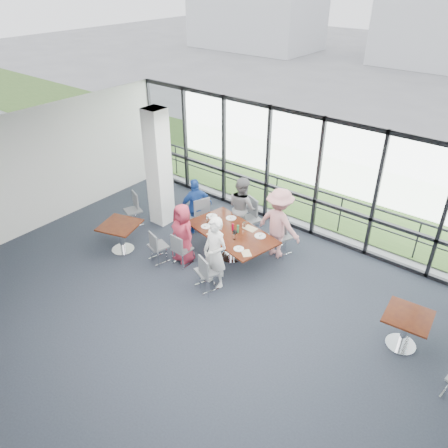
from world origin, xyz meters
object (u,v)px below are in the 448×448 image
Objects in this scene: structural_column at (159,168)px; chair_spare_la at (158,246)px; side_table_left at (120,228)px; chair_main_fl at (250,219)px; chair_main_nl at (182,249)px; chair_main_fr at (280,236)px; chair_main_nr at (207,271)px; chair_spare_lb at (133,210)px; diner_near_right at (215,253)px; main_table at (232,235)px; diner_near_left at (183,233)px; diner_far_right at (279,223)px; side_table_right at (407,321)px; diner_end at (196,206)px; chair_main_end at (194,215)px; diner_far_left at (242,208)px.

chair_spare_la is at bearing -47.25° from structural_column.
side_table_left is 3.33m from chair_main_fl.
chair_main_fr is at bearing 51.58° from chair_main_nl.
chair_main_nr reaches higher than side_table_left.
diner_near_right is at bearing -168.63° from chair_spare_lb.
chair_spare_lb is at bearing 169.52° from chair_main_nl.
diner_near_right is 1.21m from chair_main_nl.
main_table is 3.12m from chair_spare_lb.
diner_near_right is (1.20, -0.26, 0.10)m from diner_near_left.
diner_far_right is at bearing 54.58° from diner_near_left.
side_table_right is 4.74m from chair_main_fl.
side_table_right is 4.01m from diner_near_right.
side_table_left is 2.64m from chair_main_nr.
diner_near_left is (1.49, 0.67, 0.11)m from side_table_left.
chair_main_fl is at bearing 21.45° from structural_column.
diner_end is 1.83m from chair_spare_lb.
chair_main_fl is (2.09, 2.58, -0.15)m from side_table_left.
chair_main_fl is at bearing -129.69° from chair_spare_lb.
chair_main_fr reaches higher than main_table.
chair_main_nl is at bearing -47.21° from diner_near_left.
diner_end is at bearing 173.50° from side_table_right.
chair_main_fl reaches higher than side_table_right.
chair_main_end is (-0.75, 1.26, 0.08)m from chair_main_nl.
diner_near_right is 1.11× the size of diner_end.
main_table is at bearing 123.98° from chair_main_nr.
chair_main_fr is (1.56, 1.86, 0.06)m from chair_main_nl.
diner_far_right is 1.83× the size of chair_main_end.
diner_near_left is 2.02m from chair_main_fl.
diner_near_right is at bearing 93.23° from chair_main_nr.
diner_far_right is 2.09× the size of chair_spare_lb.
diner_far_right is at bearing -140.90° from chair_spare_lb.
chair_spare_lb is (-3.44, 0.63, -0.42)m from diner_near_right.
chair_main_fl is at bearing 77.52° from chair_main_nl.
chair_main_end reaches higher than chair_main_fr.
chair_main_fl is (0.60, 1.91, -0.27)m from diner_near_left.
diner_near_left is 1.33m from diner_end.
chair_main_nl is (-5.05, -0.65, -0.21)m from side_table_right.
side_table_left is at bearing 147.19° from chair_spare_lb.
diner_end is at bearing 165.23° from chair_main_end.
diner_near_right reaches higher than main_table.
side_table_left is at bearing 2.38° from diner_end.
chair_main_end is at bearing 173.98° from side_table_right.
diner_far_left is at bearing 146.43° from diner_end.
main_table is 1.56× the size of diner_end.
structural_column reaches higher than chair_spare_la.
structural_column is at bearing 40.12° from diner_far_left.
diner_end is at bearing 158.39° from chair_main_nr.
chair_main_nr is (-3.99, -0.99, -0.18)m from side_table_right.
chair_main_fl is 0.99× the size of chair_main_end.
diner_near_right reaches higher than diner_end.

